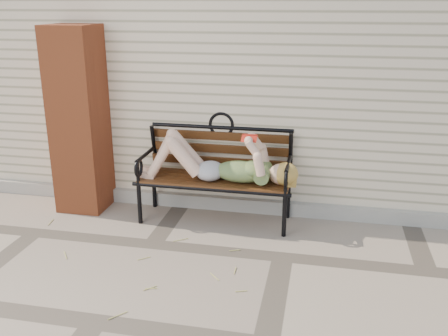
# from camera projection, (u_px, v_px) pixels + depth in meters

# --- Properties ---
(ground) EXTENTS (80.00, 80.00, 0.00)m
(ground) POSITION_uv_depth(u_px,v_px,m) (283.00, 257.00, 4.56)
(ground) COLOR gray
(ground) RESTS_ON ground
(house_wall) EXTENTS (8.00, 4.00, 3.00)m
(house_wall) POSITION_uv_depth(u_px,v_px,m) (307.00, 56.00, 6.86)
(house_wall) COLOR beige
(house_wall) RESTS_ON ground
(foundation_strip) EXTENTS (8.00, 0.10, 0.15)m
(foundation_strip) POSITION_uv_depth(u_px,v_px,m) (291.00, 208.00, 5.44)
(foundation_strip) COLOR #A9A498
(foundation_strip) RESTS_ON ground
(brick_pillar) EXTENTS (0.50, 0.50, 2.00)m
(brick_pillar) POSITION_uv_depth(u_px,v_px,m) (79.00, 120.00, 5.38)
(brick_pillar) COLOR #B04E27
(brick_pillar) RESTS_ON ground
(garden_bench) EXTENTS (1.71, 0.68, 1.11)m
(garden_bench) POSITION_uv_depth(u_px,v_px,m) (217.00, 162.00, 5.23)
(garden_bench) COLOR black
(garden_bench) RESTS_ON ground
(reading_woman) EXTENTS (1.61, 0.37, 0.51)m
(reading_woman) POSITION_uv_depth(u_px,v_px,m) (215.00, 163.00, 5.09)
(reading_woman) COLOR #0B354F
(reading_woman) RESTS_ON ground
(straw_scatter) EXTENTS (2.91, 1.53, 0.01)m
(straw_scatter) POSITION_uv_depth(u_px,v_px,m) (91.00, 268.00, 4.36)
(straw_scatter) COLOR tan
(straw_scatter) RESTS_ON ground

